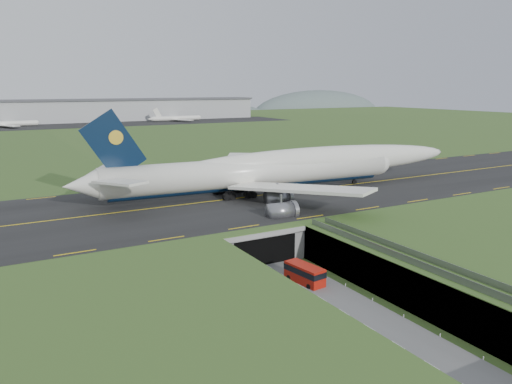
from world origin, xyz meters
TOP-DOWN VIEW (x-y plane):
  - ground at (0.00, 0.00)m, footprint 900.00×900.00m
  - airfield_deck at (0.00, 0.00)m, footprint 800.00×800.00m
  - trench_road at (0.00, -7.50)m, footprint 12.00×75.00m
  - taxiway at (0.00, 33.00)m, footprint 800.00×44.00m
  - tunnel_portal at (0.00, 16.71)m, footprint 17.00×22.30m
  - guideway at (11.00, -19.11)m, footprint 3.00×53.00m
  - jumbo_jet at (19.85, 34.54)m, footprint 96.67×61.68m
  - shuttle_tram at (1.46, -1.60)m, footprint 3.56×7.28m
  - cargo_terminal at (-0.16, 299.41)m, footprint 320.00×67.00m
  - distant_hills at (64.38, 430.00)m, footprint 700.00×91.00m

SIDE VIEW (x-z plane):
  - distant_hills at x=64.38m, z-range -34.00..26.00m
  - ground at x=0.00m, z-range 0.00..0.00m
  - trench_road at x=0.00m, z-range 0.00..0.20m
  - shuttle_tram at x=1.46m, z-range 0.15..3.02m
  - airfield_deck at x=0.00m, z-range 0.00..6.00m
  - tunnel_portal at x=0.00m, z-range 0.33..6.33m
  - guideway at x=11.00m, z-range 1.80..8.85m
  - taxiway at x=0.00m, z-range 6.00..6.18m
  - jumbo_jet at x=19.85m, z-range 1.28..21.73m
  - cargo_terminal at x=-0.16m, z-range 6.16..21.76m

